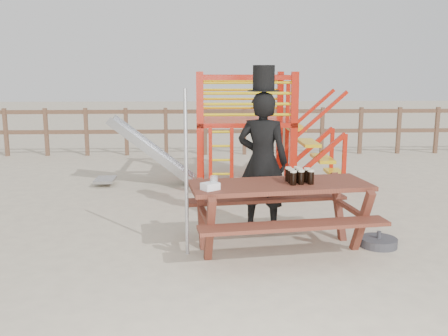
% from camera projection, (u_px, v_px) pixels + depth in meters
% --- Properties ---
extents(ground, '(60.00, 60.00, 0.00)m').
position_uv_depth(ground, '(250.00, 251.00, 5.95)').
color(ground, beige).
rests_on(ground, ground).
extents(back_fence, '(15.09, 0.09, 1.20)m').
position_uv_depth(back_fence, '(225.00, 126.00, 12.68)').
color(back_fence, brown).
rests_on(back_fence, ground).
extents(playground_fort, '(4.71, 1.84, 2.10)m').
position_uv_depth(playground_fort, '(239.00, 128.00, 9.27)').
color(playground_fort, red).
rests_on(playground_fort, ground).
extents(picnic_table, '(2.28, 1.73, 0.81)m').
position_uv_depth(picnic_table, '(279.00, 208.00, 5.92)').
color(picnic_table, brown).
rests_on(picnic_table, ground).
extents(man_with_hat, '(0.78, 0.64, 2.19)m').
position_uv_depth(man_with_hat, '(263.00, 158.00, 6.62)').
color(man_with_hat, black).
rests_on(man_with_hat, ground).
extents(metal_pole, '(0.04, 0.04, 1.92)m').
position_uv_depth(metal_pole, '(186.00, 174.00, 5.67)').
color(metal_pole, '#B2B2B7').
rests_on(metal_pole, ground).
extents(parasol_base, '(0.45, 0.45, 0.19)m').
position_uv_depth(parasol_base, '(378.00, 242.00, 6.09)').
color(parasol_base, '#36363B').
rests_on(parasol_base, ground).
extents(paper_bag, '(0.23, 0.22, 0.08)m').
position_uv_depth(paper_bag, '(210.00, 186.00, 5.52)').
color(paper_bag, white).
rests_on(paper_bag, picnic_table).
extents(stout_pints, '(0.31, 0.31, 0.17)m').
position_uv_depth(stout_pints, '(298.00, 176.00, 5.86)').
color(stout_pints, black).
rests_on(stout_pints, picnic_table).
extents(empty_glasses, '(0.09, 0.09, 0.15)m').
position_uv_depth(empty_glasses, '(214.00, 183.00, 5.55)').
color(empty_glasses, silver).
rests_on(empty_glasses, picnic_table).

